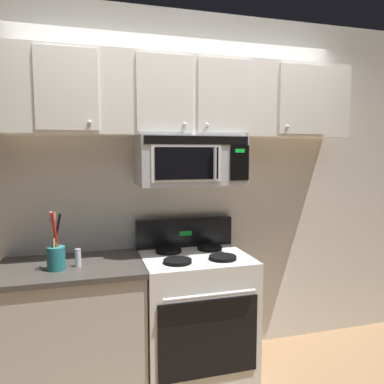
% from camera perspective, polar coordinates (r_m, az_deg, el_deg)
% --- Properties ---
extents(back_wall, '(5.20, 0.10, 2.70)m').
position_cam_1_polar(back_wall, '(2.97, -1.59, 0.57)').
color(back_wall, silver).
rests_on(back_wall, ground_plane).
extents(stove_range, '(0.76, 0.69, 1.12)m').
position_cam_1_polar(stove_range, '(2.85, 0.38, -18.04)').
color(stove_range, white).
rests_on(stove_range, ground_plane).
extents(over_range_microwave, '(0.76, 0.43, 0.35)m').
position_cam_1_polar(over_range_microwave, '(2.72, -0.30, 4.83)').
color(over_range_microwave, '#B7BABF').
extents(upper_cabinets, '(2.50, 0.36, 0.55)m').
position_cam_1_polar(upper_cabinets, '(2.78, -0.48, 14.15)').
color(upper_cabinets, white).
extents(counter_segment, '(0.93, 0.65, 0.90)m').
position_cam_1_polar(counter_segment, '(2.77, -17.61, -19.46)').
color(counter_segment, '#BCB7AD').
rests_on(counter_segment, ground_plane).
extents(utensil_crock_teal, '(0.11, 0.11, 0.37)m').
position_cam_1_polar(utensil_crock_teal, '(2.51, -20.04, -8.84)').
color(utensil_crock_teal, teal).
rests_on(utensil_crock_teal, counter_segment).
extents(salt_shaker, '(0.04, 0.04, 0.12)m').
position_cam_1_polar(salt_shaker, '(2.55, -16.98, -9.58)').
color(salt_shaker, white).
rests_on(salt_shaker, counter_segment).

